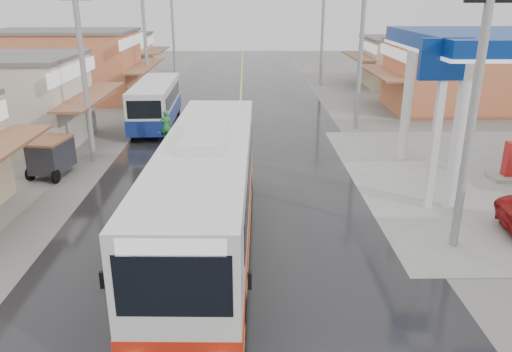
% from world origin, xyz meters
% --- Properties ---
extents(ground, '(120.00, 120.00, 0.00)m').
position_xyz_m(ground, '(0.00, 0.00, 0.00)').
color(ground, slate).
rests_on(ground, ground).
extents(road, '(12.00, 90.00, 0.02)m').
position_xyz_m(road, '(0.00, 15.00, 0.01)').
color(road, black).
rests_on(road, ground).
extents(centre_line, '(0.15, 90.00, 0.01)m').
position_xyz_m(centre_line, '(0.00, 15.00, 0.02)').
color(centre_line, '#D8CC4C').
rests_on(centre_line, road).
extents(shopfronts_left, '(11.00, 44.00, 5.20)m').
position_xyz_m(shopfronts_left, '(-13.00, 18.00, 0.00)').
color(shopfronts_left, tan).
rests_on(shopfronts_left, ground).
extents(shopfronts_right, '(11.00, 44.00, 4.80)m').
position_xyz_m(shopfronts_right, '(15.00, 12.00, 0.00)').
color(shopfronts_right, '#BBB5A4').
rests_on(shopfronts_right, ground).
extents(utility_poles_left, '(1.60, 50.00, 8.00)m').
position_xyz_m(utility_poles_left, '(-7.00, 16.00, 0.00)').
color(utility_poles_left, gray).
rests_on(utility_poles_left, ground).
extents(utility_poles_right, '(1.60, 36.00, 8.00)m').
position_xyz_m(utility_poles_right, '(7.00, 15.00, 0.00)').
color(utility_poles_right, gray).
rests_on(utility_poles_right, ground).
extents(coach_bus, '(3.09, 12.32, 3.82)m').
position_xyz_m(coach_bus, '(-0.79, -0.05, 1.84)').
color(coach_bus, silver).
rests_on(coach_bus, road).
extents(second_bus, '(2.33, 8.04, 2.65)m').
position_xyz_m(second_bus, '(-5.06, 15.84, 1.43)').
color(second_bus, silver).
rests_on(second_bus, road).
extents(cyclist, '(0.88, 2.01, 2.10)m').
position_xyz_m(cyclist, '(-3.68, 10.93, 0.69)').
color(cyclist, black).
rests_on(cyclist, ground).
extents(tricycle_near, '(1.72, 2.36, 1.67)m').
position_xyz_m(tricycle_near, '(-8.18, 6.93, 0.96)').
color(tricycle_near, '#26262D').
rests_on(tricycle_near, ground).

